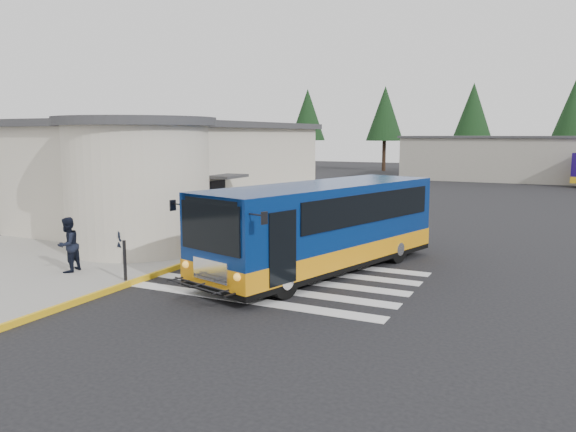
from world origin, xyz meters
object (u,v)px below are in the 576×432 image
at_px(pedestrian_a, 124,236).
at_px(bollard, 125,260).
at_px(transit_bus, 322,230).
at_px(pedestrian_b, 68,245).

relative_size(pedestrian_a, bollard, 1.48).
bearing_deg(transit_bus, pedestrian_b, -133.08).
xyz_separation_m(transit_bus, bollard, (-4.47, -4.03, -0.60)).
bearing_deg(bollard, pedestrian_b, 178.83).
xyz_separation_m(pedestrian_a, pedestrian_b, (-0.58, -1.81, -0.03)).
bearing_deg(pedestrian_a, pedestrian_b, 163.70).
distance_m(transit_bus, bollard, 6.05).
height_order(pedestrian_a, bollard, pedestrian_a).
bearing_deg(pedestrian_a, transit_bus, -69.07).
xyz_separation_m(transit_bus, pedestrian_a, (-6.16, -2.17, -0.31)).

